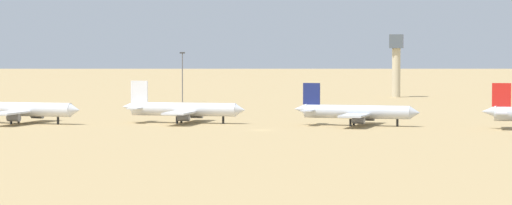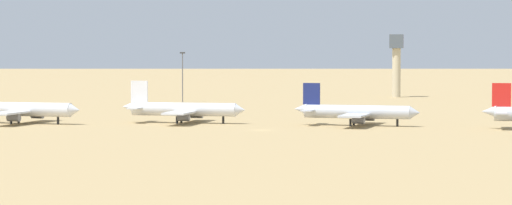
{
  "view_description": "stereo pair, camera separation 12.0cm",
  "coord_description": "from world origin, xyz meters",
  "px_view_note": "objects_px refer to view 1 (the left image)",
  "views": [
    {
      "loc": [
        51.4,
        -299.78,
        21.25
      ],
      "look_at": [
        -3.92,
        13.75,
        6.0
      ],
      "focal_mm": 89.15,
      "sensor_mm": 36.0,
      "label": 1
    },
    {
      "loc": [
        51.52,
        -299.76,
        21.25
      ],
      "look_at": [
        -3.92,
        13.75,
        6.0
      ],
      "focal_mm": 89.15,
      "sensor_mm": 36.0,
      "label": 2
    }
  ],
  "objects_px": {
    "parked_jet_navy_3": "(356,112)",
    "parked_jet_navy_1": "(18,109)",
    "parked_jet_white_2": "(183,109)",
    "light_pole_mid": "(182,74)",
    "control_tower": "(396,59)"
  },
  "relations": [
    {
      "from": "parked_jet_white_2",
      "to": "light_pole_mid",
      "type": "height_order",
      "value": "light_pole_mid"
    },
    {
      "from": "parked_jet_white_2",
      "to": "parked_jet_navy_3",
      "type": "relative_size",
      "value": 1.03
    },
    {
      "from": "parked_jet_navy_1",
      "to": "light_pole_mid",
      "type": "bearing_deg",
      "value": 89.23
    },
    {
      "from": "parked_jet_navy_1",
      "to": "light_pole_mid",
      "type": "distance_m",
      "value": 121.8
    },
    {
      "from": "parked_jet_navy_1",
      "to": "parked_jet_white_2",
      "type": "xyz_separation_m",
      "value": [
        41.64,
        9.19,
        -0.13
      ]
    },
    {
      "from": "parked_jet_navy_1",
      "to": "parked_jet_white_2",
      "type": "height_order",
      "value": "parked_jet_navy_1"
    },
    {
      "from": "parked_jet_navy_1",
      "to": "parked_jet_white_2",
      "type": "bearing_deg",
      "value": 18.84
    },
    {
      "from": "parked_jet_white_2",
      "to": "light_pole_mid",
      "type": "xyz_separation_m",
      "value": [
        -26.47,
        111.5,
        6.44
      ]
    },
    {
      "from": "parked_jet_navy_3",
      "to": "control_tower",
      "type": "bearing_deg",
      "value": 96.63
    },
    {
      "from": "parked_jet_navy_1",
      "to": "parked_jet_white_2",
      "type": "relative_size",
      "value": 1.04
    },
    {
      "from": "parked_jet_navy_3",
      "to": "parked_jet_navy_1",
      "type": "bearing_deg",
      "value": -169.22
    },
    {
      "from": "parked_jet_navy_3",
      "to": "control_tower",
      "type": "distance_m",
      "value": 168.66
    },
    {
      "from": "parked_jet_navy_3",
      "to": "parked_jet_white_2",
      "type": "bearing_deg",
      "value": -176.74
    },
    {
      "from": "parked_jet_navy_1",
      "to": "parked_jet_navy_3",
      "type": "relative_size",
      "value": 1.06
    },
    {
      "from": "parked_jet_navy_3",
      "to": "control_tower",
      "type": "xyz_separation_m",
      "value": [
        -0.74,
        168.3,
        11.02
      ]
    }
  ]
}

